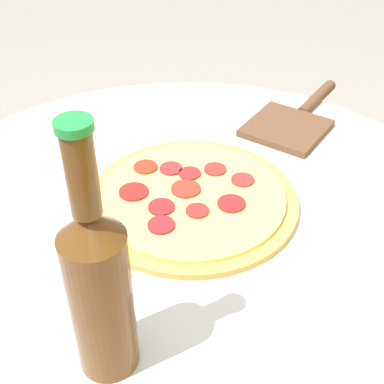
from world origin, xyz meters
name	(u,v)px	position (x,y,z in m)	size (l,w,h in m)	color
table	(186,324)	(0.00, 0.00, 0.57)	(0.91, 0.91, 0.77)	silver
pizza	(192,198)	(-0.05, -0.03, 0.78)	(0.31, 0.31, 0.02)	#C68E47
beer_bottle	(99,286)	(0.21, 0.07, 0.89)	(0.06, 0.06, 0.29)	#563314
pizza_paddle	(294,120)	(-0.35, -0.03, 0.78)	(0.27, 0.14, 0.02)	brown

